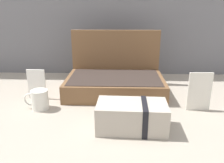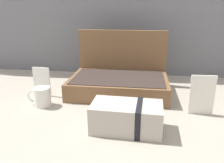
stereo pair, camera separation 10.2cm
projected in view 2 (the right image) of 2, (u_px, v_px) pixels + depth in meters
name	position (u px, v px, depth m)	size (l,w,h in m)	color
ground_plane	(111.00, 106.00, 1.09)	(6.00, 6.00, 0.00)	#9E9384
open_suitcase	(119.00, 79.00, 1.25)	(0.51, 0.35, 0.32)	brown
cream_toiletry_bag	(127.00, 117.00, 0.87)	(0.27, 0.15, 0.11)	#B2A899
coffee_mug	(42.00, 97.00, 1.08)	(0.11, 0.08, 0.09)	silver
info_card_left	(202.00, 95.00, 0.98)	(0.10, 0.01, 0.18)	white
poster_card_right	(42.00, 82.00, 1.19)	(0.09, 0.01, 0.15)	white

